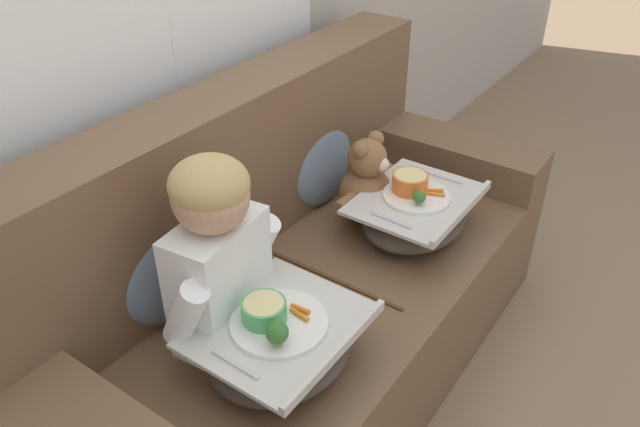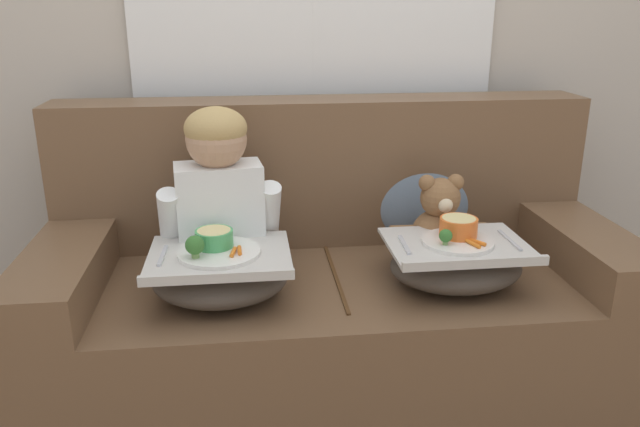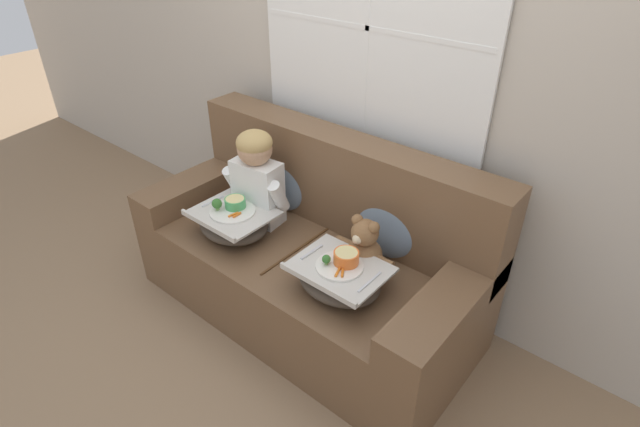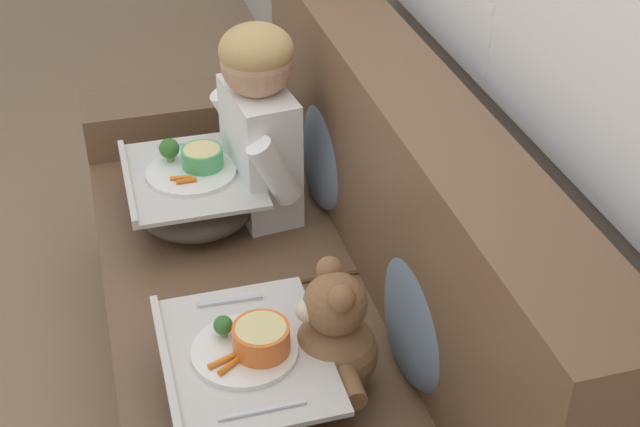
{
  "view_description": "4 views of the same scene",
  "coord_description": "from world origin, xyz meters",
  "px_view_note": "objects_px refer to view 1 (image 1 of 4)",
  "views": [
    {
      "loc": [
        -1.23,
        -0.89,
        1.67
      ],
      "look_at": [
        0.02,
        -0.01,
        0.67
      ],
      "focal_mm": 35.0,
      "sensor_mm": 36.0,
      "label": 1
    },
    {
      "loc": [
        -0.27,
        -1.87,
        1.3
      ],
      "look_at": [
        -0.04,
        0.05,
        0.65
      ],
      "focal_mm": 35.0,
      "sensor_mm": 36.0,
      "label": 2
    },
    {
      "loc": [
        1.43,
        -1.57,
        2.03
      ],
      "look_at": [
        0.02,
        0.11,
        0.62
      ],
      "focal_mm": 28.0,
      "sensor_mm": 36.0,
      "label": 3
    },
    {
      "loc": [
        1.69,
        -0.36,
        1.86
      ],
      "look_at": [
        0.07,
        0.08,
        0.71
      ],
      "focal_mm": 50.0,
      "sensor_mm": 36.0,
      "label": 4
    }
  ],
  "objects_px": {
    "throw_pillow_behind_child": "(165,255)",
    "throw_pillow_behind_teddy": "(318,153)",
    "lap_tray_child": "(280,343)",
    "lap_tray_teddy": "(415,213)",
    "teddy_bear": "(367,184)",
    "couch": "(297,290)",
    "child_figure": "(216,246)"
  },
  "relations": [
    {
      "from": "throw_pillow_behind_teddy",
      "to": "child_figure",
      "type": "bearing_deg",
      "value": -164.37
    },
    {
      "from": "child_figure",
      "to": "teddy_bear",
      "type": "bearing_deg",
      "value": -0.26
    },
    {
      "from": "throw_pillow_behind_child",
      "to": "lap_tray_child",
      "type": "height_order",
      "value": "throw_pillow_behind_child"
    },
    {
      "from": "throw_pillow_behind_teddy",
      "to": "lap_tray_child",
      "type": "xyz_separation_m",
      "value": [
        -0.72,
        -0.39,
        -0.11
      ]
    },
    {
      "from": "couch",
      "to": "lap_tray_child",
      "type": "bearing_deg",
      "value": -148.35
    },
    {
      "from": "lap_tray_child",
      "to": "lap_tray_teddy",
      "type": "height_order",
      "value": "lap_tray_child"
    },
    {
      "from": "throw_pillow_behind_child",
      "to": "teddy_bear",
      "type": "xyz_separation_m",
      "value": [
        0.72,
        -0.21,
        -0.05
      ]
    },
    {
      "from": "teddy_bear",
      "to": "throw_pillow_behind_child",
      "type": "bearing_deg",
      "value": 164.13
    },
    {
      "from": "teddy_bear",
      "to": "child_figure",
      "type": "bearing_deg",
      "value": 179.74
    },
    {
      "from": "couch",
      "to": "teddy_bear",
      "type": "bearing_deg",
      "value": -5.74
    },
    {
      "from": "couch",
      "to": "throw_pillow_behind_teddy",
      "type": "height_order",
      "value": "couch"
    },
    {
      "from": "throw_pillow_behind_teddy",
      "to": "child_figure",
      "type": "relative_size",
      "value": 0.72
    },
    {
      "from": "couch",
      "to": "teddy_bear",
      "type": "height_order",
      "value": "couch"
    },
    {
      "from": "lap_tray_child",
      "to": "child_figure",
      "type": "bearing_deg",
      "value": 89.64
    },
    {
      "from": "couch",
      "to": "child_figure",
      "type": "distance_m",
      "value": 0.54
    },
    {
      "from": "throw_pillow_behind_child",
      "to": "teddy_bear",
      "type": "relative_size",
      "value": 1.22
    },
    {
      "from": "couch",
      "to": "lap_tray_child",
      "type": "height_order",
      "value": "couch"
    },
    {
      "from": "couch",
      "to": "throw_pillow_behind_teddy",
      "type": "distance_m",
      "value": 0.49
    },
    {
      "from": "lap_tray_child",
      "to": "throw_pillow_behind_child",
      "type": "bearing_deg",
      "value": 89.84
    },
    {
      "from": "throw_pillow_behind_child",
      "to": "throw_pillow_behind_teddy",
      "type": "relative_size",
      "value": 1.04
    },
    {
      "from": "teddy_bear",
      "to": "lap_tray_child",
      "type": "xyz_separation_m",
      "value": [
        -0.72,
        -0.19,
        -0.05
      ]
    },
    {
      "from": "couch",
      "to": "child_figure",
      "type": "xyz_separation_m",
      "value": [
        -0.36,
        -0.03,
        0.41
      ]
    },
    {
      "from": "throw_pillow_behind_child",
      "to": "child_figure",
      "type": "xyz_separation_m",
      "value": [
        0.0,
        -0.2,
        0.11
      ]
    },
    {
      "from": "lap_tray_child",
      "to": "teddy_bear",
      "type": "bearing_deg",
      "value": 14.49
    },
    {
      "from": "couch",
      "to": "lap_tray_child",
      "type": "xyz_separation_m",
      "value": [
        -0.36,
        -0.22,
        0.19
      ]
    },
    {
      "from": "couch",
      "to": "teddy_bear",
      "type": "distance_m",
      "value": 0.43
    },
    {
      "from": "throw_pillow_behind_child",
      "to": "lap_tray_teddy",
      "type": "relative_size",
      "value": 0.94
    },
    {
      "from": "throw_pillow_behind_teddy",
      "to": "child_figure",
      "type": "xyz_separation_m",
      "value": [
        -0.72,
        -0.2,
        0.11
      ]
    },
    {
      "from": "lap_tray_child",
      "to": "throw_pillow_behind_teddy",
      "type": "bearing_deg",
      "value": 28.47
    },
    {
      "from": "lap_tray_teddy",
      "to": "lap_tray_child",
      "type": "bearing_deg",
      "value": -179.96
    },
    {
      "from": "throw_pillow_behind_child",
      "to": "lap_tray_teddy",
      "type": "xyz_separation_m",
      "value": [
        0.72,
        -0.39,
        -0.11
      ]
    },
    {
      "from": "couch",
      "to": "throw_pillow_behind_child",
      "type": "bearing_deg",
      "value": 154.92
    }
  ]
}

